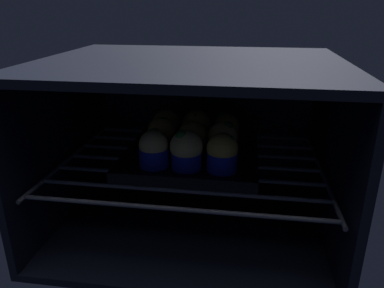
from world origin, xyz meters
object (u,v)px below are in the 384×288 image
muffin_row1_col0 (162,135)px  muffin_row0_col0 (154,149)px  muffin_row1_col1 (192,139)px  muffin_row2_col0 (166,126)px  muffin_row2_col1 (196,128)px  muffin_row2_col2 (226,130)px  muffin_row0_col1 (186,150)px  muffin_row0_col2 (222,153)px  muffin_row1_col2 (223,140)px  baking_tray (192,156)px

muffin_row1_col0 → muffin_row0_col0: bearing=-88.9°
muffin_row1_col1 → muffin_row2_col0: muffin_row2_col0 is taller
muffin_row2_col0 → muffin_row2_col1: bearing=-0.5°
muffin_row1_col0 → muffin_row2_col2: bearing=26.5°
muffin_row1_col0 → muffin_row2_col1: bearing=44.0°
muffin_row0_col1 → muffin_row2_col0: bearing=116.2°
muffin_row0_col0 → muffin_row0_col2: size_ratio=1.01×
muffin_row1_col0 → muffin_row1_col2: size_ratio=1.01×
muffin_row1_col1 → muffin_row2_col2: (6.79, 7.19, 0.03)cm
muffin_row0_col2 → muffin_row1_col1: size_ratio=1.03×
muffin_row0_col0 → muffin_row0_col1: bearing=-1.0°
muffin_row0_col0 → muffin_row1_col0: 7.56cm
muffin_row0_col2 → muffin_row2_col0: bearing=134.9°
muffin_row0_col1 → muffin_row1_col1: bearing=89.0°
muffin_row0_col1 → muffin_row2_col1: size_ratio=1.03×
baking_tray → muffin_row2_col0: (-7.11, 6.86, 4.17)cm
muffin_row2_col0 → muffin_row2_col2: size_ratio=1.02×
muffin_row0_col1 → muffin_row1_col1: 7.19cm
baking_tray → muffin_row1_col2: 7.73cm
muffin_row1_col0 → muffin_row2_col2: (13.48, 6.71, -0.38)cm
muffin_row2_col1 → muffin_row0_col1: bearing=-90.4°
muffin_row0_col2 → muffin_row1_col0: muffin_row1_col0 is taller
muffin_row0_col0 → muffin_row1_col2: size_ratio=0.98×
muffin_row0_col1 → muffin_row1_col0: size_ratio=1.01×
muffin_row2_col0 → muffin_row2_col1: size_ratio=0.97×
muffin_row0_col1 → baking_tray: bearing=89.0°
muffin_row0_col0 → baking_tray: bearing=47.7°
muffin_row2_col2 → muffin_row2_col0: bearing=-179.2°
baking_tray → muffin_row0_col0: size_ratio=3.64×
baking_tray → muffin_row0_col2: bearing=-46.2°
muffin_row0_col2 → muffin_row2_col1: bearing=116.6°
muffin_row2_col2 → muffin_row0_col2: bearing=-89.0°
muffin_row1_col0 → muffin_row2_col2: size_ratio=1.05×
muffin_row1_col0 → muffin_row0_col1: bearing=-49.4°
muffin_row0_col0 → muffin_row1_col1: size_ratio=1.04×
muffin_row1_col0 → muffin_row2_col1: (6.67, 6.44, -0.09)cm
muffin_row0_col0 → muffin_row0_col1: size_ratio=0.96×
muffin_row0_col1 → muffin_row1_col2: (6.69, 7.32, -0.18)cm
muffin_row0_col0 → muffin_row2_col1: (6.52, 13.99, 0.17)cm
baking_tray → muffin_row1_col0: bearing=177.0°
muffin_row1_col1 → muffin_row0_col0: bearing=-132.8°
muffin_row0_col1 → muffin_row0_col0: bearing=179.0°
baking_tray → muffin_row1_col1: bearing=-93.0°
baking_tray → muffin_row0_col2: muffin_row0_col2 is taller
muffin_row0_col2 → muffin_row2_col2: bearing=91.0°
muffin_row2_col0 → baking_tray: bearing=-43.9°
muffin_row0_col1 → muffin_row0_col2: bearing=-0.1°
muffin_row1_col2 → muffin_row0_col0: bearing=-151.2°
muffin_row2_col0 → muffin_row0_col1: bearing=-63.8°
muffin_row0_col1 → muffin_row1_col1: muffin_row0_col1 is taller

